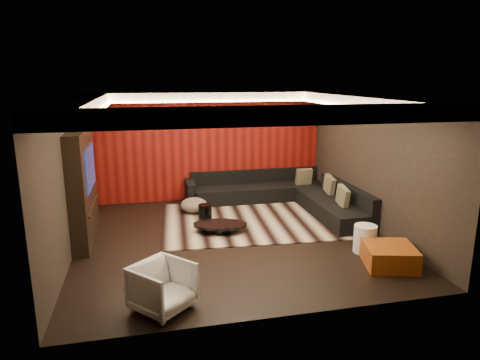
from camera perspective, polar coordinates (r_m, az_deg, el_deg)
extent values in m
cube|color=black|center=(8.72, -1.05, -7.80)|extent=(6.00, 6.00, 0.02)
cube|color=silver|center=(8.12, -1.14, 11.06)|extent=(6.00, 6.00, 0.02)
cube|color=black|center=(11.22, -4.26, 4.48)|extent=(6.00, 0.02, 2.80)
cube|color=black|center=(8.25, -22.01, 0.20)|extent=(0.02, 6.00, 2.80)
cube|color=black|center=(9.38, 17.22, 2.11)|extent=(0.02, 6.00, 2.80)
cube|color=#6B0C0A|center=(11.18, -4.23, 4.44)|extent=(5.98, 0.05, 2.78)
cube|color=silver|center=(10.78, -4.13, 11.00)|extent=(6.00, 0.60, 0.22)
cube|color=silver|center=(5.52, 4.68, 8.58)|extent=(6.00, 0.60, 0.22)
cube|color=silver|center=(8.03, -20.62, 9.32)|extent=(0.60, 4.80, 0.22)
cube|color=silver|center=(9.08, 16.07, 10.05)|extent=(0.60, 4.80, 0.22)
cube|color=#FFD899|center=(10.45, -3.83, 10.44)|extent=(4.80, 0.08, 0.04)
cube|color=#FFD899|center=(5.85, 3.66, 8.00)|extent=(4.80, 0.08, 0.04)
cube|color=#FFD899|center=(8.00, -18.13, 8.85)|extent=(0.08, 4.80, 0.04)
cube|color=#FFD899|center=(8.92, 14.09, 9.53)|extent=(0.08, 4.80, 0.04)
cube|color=black|center=(8.87, -20.25, -0.75)|extent=(0.30, 2.00, 2.20)
cube|color=black|center=(8.78, -19.40, 1.51)|extent=(0.04, 1.30, 0.80)
cube|color=black|center=(8.95, -19.03, -3.18)|extent=(0.04, 1.60, 0.04)
cube|color=#BFA98C|center=(9.73, 1.44, -5.37)|extent=(4.19, 3.26, 0.02)
cylinder|color=black|center=(8.96, -2.65, -6.37)|extent=(1.35, 1.35, 0.19)
cylinder|color=black|center=(9.68, -4.67, -4.32)|extent=(0.35, 0.35, 0.36)
ellipsoid|color=beige|center=(10.26, -6.18, -3.34)|extent=(0.73, 0.73, 0.35)
cylinder|color=white|center=(8.29, 16.31, -7.53)|extent=(0.52, 0.52, 0.52)
cube|color=#AC5616|center=(7.87, 19.29, -9.52)|extent=(1.00, 1.00, 0.36)
imported|color=white|center=(6.18, -10.27, -13.87)|extent=(1.04, 1.04, 0.68)
cube|color=black|center=(11.29, 2.49, -1.68)|extent=(3.50, 0.90, 0.40)
cube|color=black|center=(11.52, 2.05, 0.57)|extent=(3.50, 0.20, 0.35)
cube|color=black|center=(10.15, 12.25, -3.74)|extent=(0.90, 2.60, 0.40)
cube|color=black|center=(10.20, 14.14, -1.57)|extent=(0.20, 2.60, 0.35)
cube|color=black|center=(10.94, -6.64, -1.72)|extent=(0.20, 0.90, 0.60)
cube|color=beige|center=(9.64, 13.55, -2.13)|extent=(0.12, 0.50, 0.50)
cube|color=beige|center=(11.34, 8.52, 0.44)|extent=(0.42, 0.20, 0.44)
cube|color=beige|center=(10.60, 11.84, -0.63)|extent=(0.12, 0.50, 0.50)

